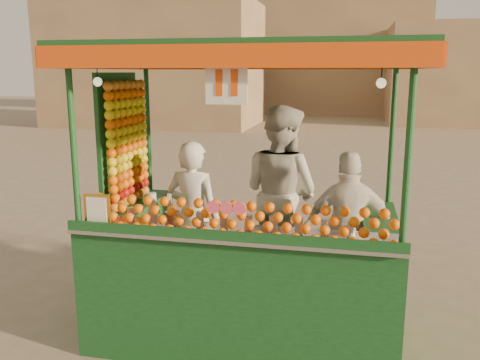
% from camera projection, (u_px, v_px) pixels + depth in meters
% --- Properties ---
extents(ground, '(90.00, 90.00, 0.00)m').
position_uv_depth(ground, '(270.00, 335.00, 5.17)').
color(ground, '#716550').
rests_on(ground, ground).
extents(building_left, '(10.00, 6.00, 6.00)m').
position_uv_depth(building_left, '(157.00, 64.00, 25.54)').
color(building_left, '#9D8159').
rests_on(building_left, ground).
extents(building_right, '(9.00, 6.00, 5.00)m').
position_uv_depth(building_right, '(479.00, 74.00, 26.11)').
color(building_right, '#9D8159').
rests_on(building_right, ground).
extents(building_center, '(14.00, 7.00, 7.00)m').
position_uv_depth(building_center, '(313.00, 58.00, 33.52)').
color(building_center, '#9D8159').
rests_on(building_center, ground).
extents(juice_cart, '(3.17, 2.05, 2.88)m').
position_uv_depth(juice_cart, '(238.00, 246.00, 5.02)').
color(juice_cart, '#113E1A').
rests_on(juice_cart, ground).
extents(vendor_left, '(0.63, 0.45, 1.61)m').
position_uv_depth(vendor_left, '(193.00, 216.00, 5.35)').
color(vendor_left, silver).
rests_on(vendor_left, ground).
extents(vendor_middle, '(1.19, 1.13, 1.94)m').
position_uv_depth(vendor_middle, '(281.00, 193.00, 5.67)').
color(vendor_middle, beige).
rests_on(vendor_middle, ground).
extents(vendor_right, '(0.96, 0.53, 1.55)m').
position_uv_depth(vendor_right, '(349.00, 229.00, 5.01)').
color(vendor_right, white).
rests_on(vendor_right, ground).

